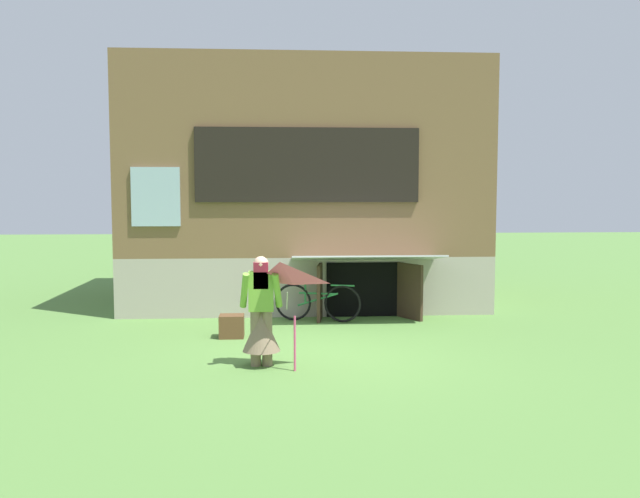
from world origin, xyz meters
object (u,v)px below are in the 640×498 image
object	(u,v)px
person	(261,320)
wooden_crate	(232,326)
kite	(280,289)
bicycle_green	(318,302)

from	to	relation	value
person	wooden_crate	bearing A→B (deg)	106.51
kite	person	bearing A→B (deg)	116.90
person	kite	size ratio (longest dim) A/B	1.12
bicycle_green	wooden_crate	bearing A→B (deg)	-123.58
kite	bicycle_green	xyz separation A→B (m)	(0.71, 3.65, -0.78)
bicycle_green	wooden_crate	xyz separation A→B (m)	(-1.50, -1.29, -0.17)
person	kite	xyz separation A→B (m)	(0.26, -0.51, 0.50)
wooden_crate	person	bearing A→B (deg)	-73.95
kite	bicycle_green	bearing A→B (deg)	79.06
kite	wooden_crate	world-z (taller)	kite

